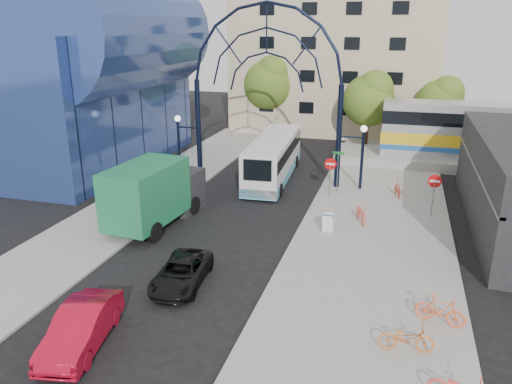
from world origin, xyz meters
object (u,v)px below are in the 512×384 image
(stop_sign, at_px, (330,167))
(bike_near_a, at_px, (361,213))
(gateway_arch, at_px, (266,58))
(do_not_enter_sign, at_px, (434,185))
(bike_near_b, at_px, (398,189))
(bike_far_b, at_px, (440,310))
(tree_north_a, at_px, (370,98))
(sandwich_board, at_px, (328,221))
(green_truck, at_px, (156,193))
(bike_far_a, at_px, (406,338))
(tree_north_b, at_px, (270,82))
(city_bus, at_px, (274,157))
(street_name_sign, at_px, (338,163))
(black_suv, at_px, (181,273))
(red_sedan, at_px, (81,327))
(tree_north_c, at_px, (441,101))

(stop_sign, xyz_separation_m, bike_near_a, (2.38, -4.00, -1.37))
(gateway_arch, relative_size, do_not_enter_sign, 5.50)
(bike_near_a, distance_m, bike_near_b, 5.46)
(bike_far_b, bearing_deg, do_not_enter_sign, 14.36)
(tree_north_a, bearing_deg, sandwich_board, -91.50)
(green_truck, distance_m, bike_far_a, 15.91)
(bike_far_a, bearing_deg, bike_near_a, 6.45)
(stop_sign, xyz_separation_m, tree_north_b, (-8.68, 17.93, 3.27))
(green_truck, bearing_deg, city_bus, 72.56)
(gateway_arch, relative_size, tree_north_a, 1.95)
(green_truck, height_order, bike_near_a, green_truck)
(tree_north_a, distance_m, bike_far_a, 29.90)
(stop_sign, distance_m, green_truck, 11.21)
(street_name_sign, distance_m, bike_near_b, 4.18)
(sandwich_board, relative_size, city_bus, 0.09)
(bike_near_a, bearing_deg, do_not_enter_sign, 9.92)
(black_suv, bearing_deg, green_truck, 119.08)
(black_suv, relative_size, bike_far_b, 2.25)
(tree_north_a, distance_m, bike_near_a, 18.39)
(stop_sign, relative_size, street_name_sign, 0.89)
(black_suv, relative_size, bike_near_a, 2.16)
(gateway_arch, bearing_deg, tree_north_a, 62.83)
(green_truck, relative_size, black_suv, 1.78)
(stop_sign, distance_m, do_not_enter_sign, 6.51)
(red_sedan, xyz_separation_m, bike_near_b, (10.18, 19.27, -0.14))
(do_not_enter_sign, relative_size, tree_north_b, 0.31)
(tree_north_b, xyz_separation_m, bike_near_b, (12.92, -16.80, -4.69))
(tree_north_b, bearing_deg, do_not_enter_sign, -53.26)
(do_not_enter_sign, height_order, city_bus, city_bus)
(tree_north_c, distance_m, green_truck, 28.16)
(gateway_arch, bearing_deg, stop_sign, -22.63)
(sandwich_board, bearing_deg, bike_far_b, -54.72)
(black_suv, bearing_deg, tree_north_b, 92.11)
(do_not_enter_sign, xyz_separation_m, sandwich_board, (-5.40, -4.02, -1.23))
(stop_sign, bearing_deg, gateway_arch, 157.37)
(stop_sign, distance_m, red_sedan, 19.13)
(bike_far_a, bearing_deg, city_bus, 21.06)
(sandwich_board, distance_m, bike_far_b, 9.09)
(bike_near_b, distance_m, bike_far_a, 16.63)
(tree_north_a, bearing_deg, bike_near_b, -77.15)
(street_name_sign, bearing_deg, green_truck, -139.37)
(bike_far_a, bearing_deg, street_name_sign, 9.75)
(city_bus, relative_size, bike_far_b, 6.04)
(sandwich_board, distance_m, tree_north_c, 23.17)
(gateway_arch, height_order, city_bus, gateway_arch)
(tree_north_b, relative_size, bike_near_b, 5.25)
(tree_north_a, relative_size, black_suv, 1.70)
(sandwich_board, relative_size, bike_near_a, 0.52)
(tree_north_a, distance_m, tree_north_c, 6.33)
(stop_sign, height_order, bike_near_b, stop_sign)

